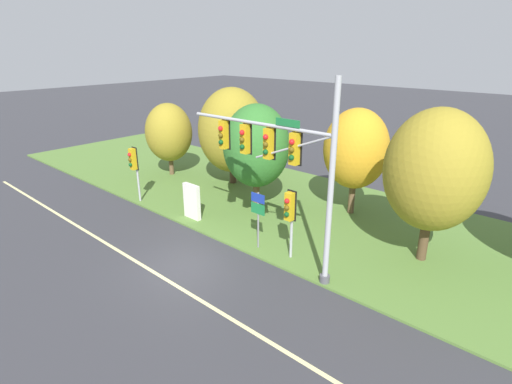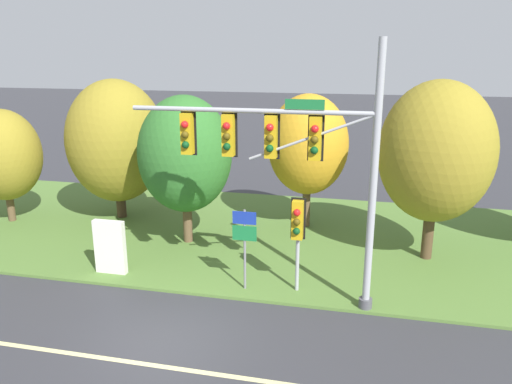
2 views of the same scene
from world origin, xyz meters
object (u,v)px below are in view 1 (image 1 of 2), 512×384
(tree_behind_signpost, at_px, (256,146))
(traffic_signal_mast, at_px, (280,157))
(route_sign_post, at_px, (258,212))
(tree_left_of_mast, at_px, (232,131))
(tree_nearest_road, at_px, (169,133))
(info_kiosk, at_px, (192,202))
(pedestrian_signal_near_kerb, at_px, (134,163))
(pedestrian_signal_further_along, at_px, (290,210))
(tree_mid_verge, at_px, (356,149))
(tree_tall_centre, at_px, (435,171))

(tree_behind_signpost, bearing_deg, traffic_signal_mast, -39.93)
(route_sign_post, xyz_separation_m, tree_left_of_mast, (-7.34, 5.80, 1.76))
(traffic_signal_mast, height_order, tree_left_of_mast, traffic_signal_mast)
(traffic_signal_mast, height_order, tree_nearest_road, traffic_signal_mast)
(tree_behind_signpost, distance_m, info_kiosk, 4.57)
(traffic_signal_mast, distance_m, pedestrian_signal_near_kerb, 10.83)
(route_sign_post, height_order, tree_behind_signpost, tree_behind_signpost)
(pedestrian_signal_further_along, distance_m, tree_behind_signpost, 6.13)
(tree_mid_verge, height_order, tree_tall_centre, tree_tall_centre)
(traffic_signal_mast, bearing_deg, pedestrian_signal_further_along, 72.72)
(tree_mid_verge, xyz_separation_m, tree_tall_centre, (4.82, -2.52, 0.39))
(pedestrian_signal_near_kerb, relative_size, tree_tall_centre, 0.50)
(pedestrian_signal_near_kerb, xyz_separation_m, tree_mid_verge, (10.27, 6.89, 1.21))
(tree_left_of_mast, height_order, tree_mid_verge, tree_left_of_mast)
(tree_left_of_mast, distance_m, tree_behind_signpost, 4.66)
(pedestrian_signal_further_along, xyz_separation_m, route_sign_post, (-1.66, -0.12, -0.48))
(pedestrian_signal_further_along, xyz_separation_m, tree_nearest_road, (-13.61, 4.09, 0.76))
(traffic_signal_mast, bearing_deg, tree_left_of_mast, 144.86)
(pedestrian_signal_near_kerb, distance_m, tree_tall_centre, 15.80)
(pedestrian_signal_near_kerb, distance_m, route_sign_post, 9.14)
(route_sign_post, bearing_deg, traffic_signal_mast, -15.51)
(tree_left_of_mast, bearing_deg, tree_behind_signpost, -28.80)
(route_sign_post, distance_m, tree_tall_centre, 7.50)
(tree_mid_verge, height_order, info_kiosk, tree_mid_verge)
(traffic_signal_mast, bearing_deg, tree_tall_centre, 44.01)
(tree_behind_signpost, bearing_deg, tree_left_of_mast, 151.20)
(tree_mid_verge, relative_size, info_kiosk, 3.03)
(tree_left_of_mast, xyz_separation_m, info_kiosk, (2.52, -5.63, -2.60))
(tree_mid_verge, bearing_deg, info_kiosk, -133.61)
(tree_left_of_mast, xyz_separation_m, tree_tall_centre, (13.33, -1.87, 0.46))
(tree_tall_centre, height_order, info_kiosk, tree_tall_centre)
(info_kiosk, bearing_deg, tree_behind_signpost, 65.16)
(tree_nearest_road, xyz_separation_m, tree_mid_verge, (13.12, 2.24, 0.59))
(route_sign_post, relative_size, tree_mid_verge, 0.47)
(tree_nearest_road, xyz_separation_m, tree_tall_centre, (17.94, -0.27, 0.98))
(traffic_signal_mast, height_order, info_kiosk, traffic_signal_mast)
(tree_nearest_road, bearing_deg, tree_behind_signpost, -4.28)
(pedestrian_signal_near_kerb, relative_size, route_sign_post, 1.22)
(tree_mid_verge, bearing_deg, pedestrian_signal_near_kerb, -146.14)
(pedestrian_signal_near_kerb, bearing_deg, traffic_signal_mast, 0.17)
(pedestrian_signal_near_kerb, relative_size, tree_nearest_road, 0.65)
(tree_tall_centre, bearing_deg, tree_nearest_road, 179.12)
(pedestrian_signal_near_kerb, bearing_deg, tree_nearest_road, 121.45)
(traffic_signal_mast, distance_m, tree_nearest_road, 14.31)
(traffic_signal_mast, distance_m, tree_behind_signpost, 6.27)
(pedestrian_signal_further_along, height_order, tree_mid_verge, tree_mid_verge)
(traffic_signal_mast, relative_size, pedestrian_signal_further_along, 2.50)
(tree_left_of_mast, height_order, info_kiosk, tree_left_of_mast)
(route_sign_post, bearing_deg, pedestrian_signal_near_kerb, -177.20)
(tree_tall_centre, bearing_deg, traffic_signal_mast, -135.99)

